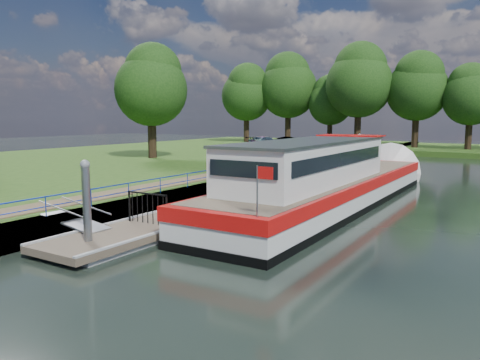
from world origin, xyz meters
The scene contains 17 objects.
ground centered at (0.00, 0.00, 0.00)m, with size 160.00×160.00×0.00m, color black.
riverbank centered at (-18.00, 15.00, 0.39)m, with size 32.00×90.00×0.78m, color #2A4D16.
bank_edge centered at (-2.55, 15.00, 0.39)m, with size 1.10×90.00×0.78m, color #473D2D.
footpath centered at (-4.40, 8.00, 0.80)m, with size 1.60×40.00×0.05m, color brown.
carpark centered at (-11.00, 38.00, 0.81)m, with size 14.00×12.00×0.06m, color black.
blue_fence centered at (-2.75, 3.00, 1.31)m, with size 0.04×18.04×0.72m.
pontoon centered at (0.00, 13.00, 0.18)m, with size 2.50×30.00×0.56m.
mooring_piles centered at (0.00, 13.00, 1.28)m, with size 0.30×27.30×3.55m.
gangway centered at (-1.85, 0.50, 0.63)m, with size 2.58×1.00×0.92m.
gate_panel centered at (0.00, 2.20, 1.15)m, with size 1.85×0.05×1.15m.
barge centered at (3.60, 11.36, 1.09)m, with size 4.36×21.15×4.78m.
horizon_trees centered at (-1.61, 48.68, 7.95)m, with size 54.38×10.03×12.87m.
bank_tree_a centered at (-15.99, 20.08, 7.02)m, with size 6.12×6.12×9.72m.
car_a centered at (-8.23, 35.40, 1.42)m, with size 1.38×3.43×1.17m, color #999999.
car_b centered at (-11.34, 37.26, 1.45)m, with size 1.31×3.76×1.24m, color #999999.
car_c centered at (-13.60, 35.77, 1.49)m, with size 1.85×4.55×1.32m, color #999999.
car_d centered at (-9.67, 41.79, 1.42)m, with size 1.94×4.21×1.17m, color #999999.
Camera 1 is at (11.59, -10.11, 4.24)m, focal length 35.00 mm.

